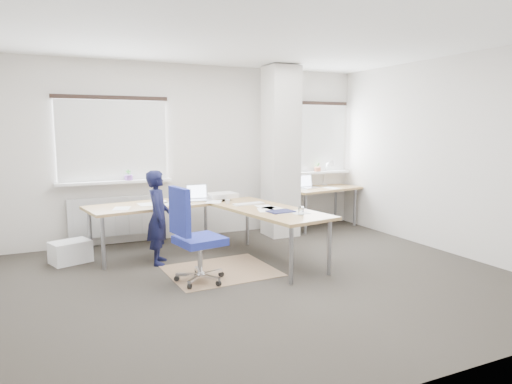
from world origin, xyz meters
name	(u,v)px	position (x,y,z in m)	size (l,w,h in m)	color
ground	(260,279)	(0.00, 0.00, 0.00)	(6.00, 6.00, 0.00)	#2A2622
room_shell	(258,131)	(0.18, 0.45, 1.75)	(6.04, 5.04, 2.82)	beige
floor_mat	(221,271)	(-0.31, 0.50, 0.00)	(1.30, 1.10, 0.01)	#906E4E
white_crate	(70,252)	(-2.01, 1.70, 0.15)	(0.49, 0.34, 0.29)	white
desk_main	(214,208)	(-0.16, 1.16, 0.69)	(2.82, 2.63, 0.96)	olive
desk_side	(322,190)	(2.25, 2.16, 0.69)	(1.50, 0.93, 1.22)	olive
task_chair	(197,256)	(-0.71, 0.21, 0.32)	(0.63, 0.62, 1.14)	navy
person	(158,217)	(-0.94, 1.16, 0.62)	(0.45, 0.30, 1.25)	black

